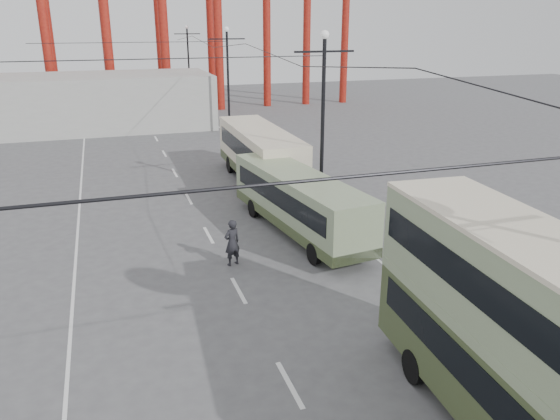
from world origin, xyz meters
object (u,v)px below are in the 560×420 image
object	(u,v)px
double_decker_bus	(527,336)
pedestrian	(232,243)
single_decker_green	(299,201)
single_decker_cream	(260,153)

from	to	relation	value
double_decker_bus	pedestrian	distance (m)	12.95
double_decker_bus	single_decker_green	size ratio (longest dim) A/B	0.95
single_decker_green	single_decker_cream	distance (m)	8.98
double_decker_bus	pedestrian	bearing A→B (deg)	111.61
double_decker_bus	single_decker_cream	distance (m)	23.70
double_decker_bus	single_decker_green	distance (m)	14.78
double_decker_bus	single_decker_green	xyz separation A→B (m)	(-0.13, 14.72, -1.34)
single_decker_green	single_decker_cream	world-z (taller)	single_decker_cream
double_decker_bus	single_decker_cream	xyz separation A→B (m)	(0.51, 23.67, -1.05)
single_decker_cream	pedestrian	size ratio (longest dim) A/B	5.50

